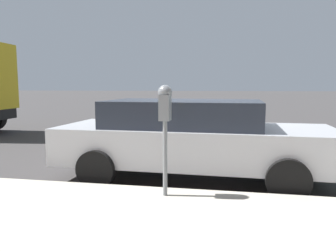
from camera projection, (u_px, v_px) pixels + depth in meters
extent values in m
plane|color=#3D3A3A|center=(194.00, 165.00, 6.94)|extent=(220.00, 220.00, 0.00)
cylinder|color=gray|center=(165.00, 158.00, 4.40)|extent=(0.06, 0.06, 1.03)
cube|color=gray|center=(165.00, 108.00, 4.32)|extent=(0.20, 0.14, 0.34)
sphere|color=gray|center=(165.00, 92.00, 4.30)|extent=(0.19, 0.19, 0.19)
cube|color=gold|center=(167.00, 110.00, 4.43)|extent=(0.01, 0.11, 0.12)
cube|color=black|center=(167.00, 102.00, 4.42)|extent=(0.01, 0.10, 0.08)
cube|color=#B7BABF|center=(194.00, 144.00, 5.82)|extent=(1.91, 4.80, 0.63)
cube|color=#232833|center=(184.00, 113.00, 5.80)|extent=(1.64, 2.70, 0.46)
cylinder|color=black|center=(275.00, 155.00, 6.42)|extent=(0.24, 0.65, 0.64)
cylinder|color=black|center=(288.00, 180.00, 4.69)|extent=(0.24, 0.65, 0.64)
cylinder|color=black|center=(132.00, 149.00, 7.04)|extent=(0.24, 0.65, 0.64)
cylinder|color=black|center=(97.00, 169.00, 5.30)|extent=(0.24, 0.65, 0.64)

